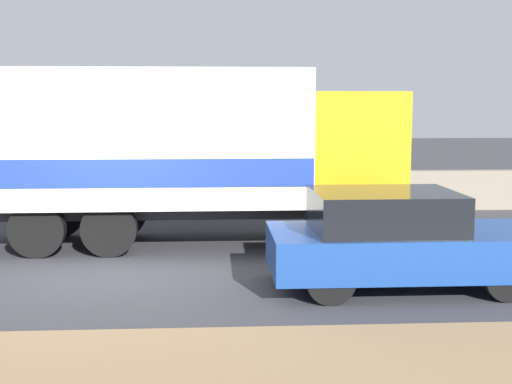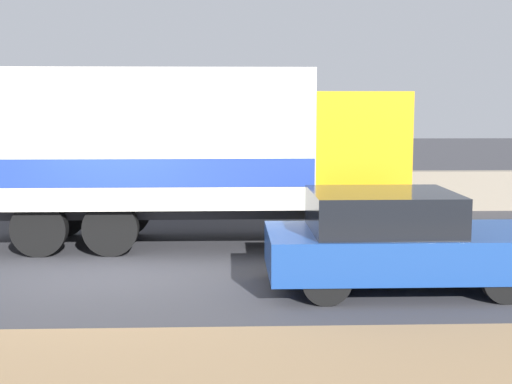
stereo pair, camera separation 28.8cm
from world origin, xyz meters
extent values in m
plane|color=#38383D|center=(0.00, 0.00, 0.00)|extent=(80.00, 80.00, 0.00)
cube|color=gray|center=(0.00, 6.20, 0.50)|extent=(60.00, 0.35, 1.00)
cube|color=gold|center=(4.37, 2.12, 1.69)|extent=(1.74, 2.28, 2.48)
cube|color=black|center=(5.22, 2.12, 2.19)|extent=(0.06, 1.94, 1.09)
cube|color=#2D2D33|center=(0.32, 2.12, 0.72)|extent=(6.34, 1.39, 0.25)
cube|color=silver|center=(0.32, 2.12, 2.09)|extent=(6.34, 2.52, 2.50)
cube|color=navy|center=(0.32, 2.12, 1.52)|extent=(6.31, 2.54, 0.50)
cylinder|color=black|center=(4.37, 3.09, 0.50)|extent=(0.99, 0.28, 0.99)
cylinder|color=black|center=(4.37, 1.16, 0.50)|extent=(0.99, 0.28, 0.99)
cylinder|color=black|center=(-1.42, 3.09, 0.50)|extent=(0.99, 0.28, 0.99)
cylinder|color=black|center=(-1.42, 1.16, 0.50)|extent=(0.99, 0.28, 0.99)
cylinder|color=black|center=(-0.15, 3.09, 0.50)|extent=(0.99, 0.28, 0.99)
cylinder|color=black|center=(-0.15, 1.16, 0.50)|extent=(0.99, 0.28, 0.99)
cube|color=navy|center=(4.54, -1.27, 0.56)|extent=(4.00, 1.88, 0.61)
cube|color=black|center=(4.22, -1.27, 1.16)|extent=(2.08, 1.73, 0.58)
cylinder|color=black|center=(5.78, -0.46, 0.34)|extent=(0.69, 0.20, 0.69)
cylinder|color=black|center=(5.78, -2.09, 0.34)|extent=(0.69, 0.20, 0.69)
cylinder|color=black|center=(3.30, -0.46, 0.34)|extent=(0.69, 0.20, 0.69)
cylinder|color=black|center=(3.30, -2.09, 0.34)|extent=(0.69, 0.20, 0.69)
camera|label=1|loc=(1.70, -11.49, 2.78)|focal=50.00mm
camera|label=2|loc=(1.99, -11.50, 2.78)|focal=50.00mm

